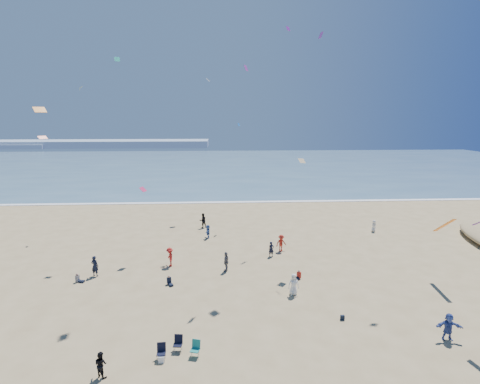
{
  "coord_description": "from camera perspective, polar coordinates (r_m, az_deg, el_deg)",
  "views": [
    {
      "loc": [
        0.6,
        -17.32,
        14.29
      ],
      "look_at": [
        2.0,
        8.0,
        9.22
      ],
      "focal_mm": 28.0,
      "sensor_mm": 36.0,
      "label": 1
    }
  ],
  "objects": [
    {
      "name": "black_backpack",
      "position": [
        26.23,
        -9.54,
        -21.37
      ],
      "size": [
        0.3,
        0.22,
        0.38
      ],
      "primitive_type": "cube",
      "color": "black",
      "rests_on": "ground"
    },
    {
      "name": "ocean",
      "position": [
        113.22,
        -3.44,
        4.07
      ],
      "size": [
        220.0,
        100.0,
        0.06
      ],
      "primitive_type": "cube",
      "color": "#476B84",
      "rests_on": "ground"
    },
    {
      "name": "chair_cluster",
      "position": [
        24.9,
        -9.42,
        -22.48
      ],
      "size": [
        2.68,
        1.45,
        1.0
      ],
      "color": "black",
      "rests_on": "ground"
    },
    {
      "name": "navy_bag",
      "position": [
        29.26,
        15.34,
        -17.97
      ],
      "size": [
        0.28,
        0.18,
        0.34
      ],
      "primitive_type": "cube",
      "color": "black",
      "rests_on": "ground"
    },
    {
      "name": "kites_aloft",
      "position": [
        30.49,
        14.25,
        10.73
      ],
      "size": [
        42.53,
        45.87,
        31.17
      ],
      "color": "#74268E",
      "rests_on": "ground"
    },
    {
      "name": "headland_near",
      "position": [
        208.66,
        -32.17,
        5.95
      ],
      "size": [
        40.0,
        14.0,
        2.0
      ],
      "primitive_type": "cube",
      "color": "#7A8EA8",
      "rests_on": "ground"
    },
    {
      "name": "surf_line",
      "position": [
        63.93,
        -3.62,
        -1.58
      ],
      "size": [
        220.0,
        1.2,
        0.08
      ],
      "primitive_type": "cube",
      "color": "white",
      "rests_on": "ground"
    },
    {
      "name": "seated_group",
      "position": [
        27.48,
        -3.51,
        -19.03
      ],
      "size": [
        20.65,
        20.15,
        0.84
      ],
      "color": "silver",
      "rests_on": "ground"
    },
    {
      "name": "white_tote",
      "position": [
        24.73,
        -11.9,
        -23.68
      ],
      "size": [
        0.35,
        0.2,
        0.4
      ],
      "primitive_type": "cube",
      "color": "white",
      "rests_on": "ground"
    },
    {
      "name": "standing_flyers",
      "position": [
        36.26,
        1.68,
        -10.38
      ],
      "size": [
        31.68,
        34.58,
        1.94
      ],
      "color": "#AE1C18",
      "rests_on": "ground"
    },
    {
      "name": "headland_far",
      "position": [
        197.29,
        -21.2,
        6.88
      ],
      "size": [
        110.0,
        20.0,
        3.2
      ],
      "primitive_type": "cube",
      "color": "#7A8EA8",
      "rests_on": "ground"
    }
  ]
}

